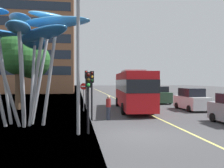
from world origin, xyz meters
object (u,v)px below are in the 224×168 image
at_px(traffic_light_kerb_far, 92,85).
at_px(traffic_light_kerb_near, 88,89).
at_px(car_side_street, 143,92).
at_px(leaf_sculpture, 24,33).
at_px(no_entry_sign, 84,92).
at_px(car_parked_far, 159,95).
at_px(car_parked_mid, 191,100).
at_px(traffic_light_island_mid, 86,81).
at_px(car_far_side, 135,90).
at_px(red_bus, 133,88).
at_px(pedestrian, 108,108).
at_px(street_lamp, 85,32).

bearing_deg(traffic_light_kerb_far, traffic_light_kerb_near, -96.22).
xyz_separation_m(traffic_light_kerb_far, car_side_street, (9.01, 18.75, -1.50)).
relative_size(leaf_sculpture, no_entry_sign, 3.43).
distance_m(leaf_sculpture, car_side_street, 24.23).
relative_size(car_parked_far, car_side_street, 1.14).
height_order(car_parked_mid, no_entry_sign, no_entry_sign).
bearing_deg(traffic_light_kerb_far, traffic_light_island_mid, 91.00).
height_order(leaf_sculpture, traffic_light_kerb_far, leaf_sculpture).
relative_size(traffic_light_island_mid, car_far_side, 0.92).
distance_m(traffic_light_kerb_far, car_parked_mid, 10.77).
bearing_deg(traffic_light_kerb_near, traffic_light_island_mid, 88.29).
height_order(traffic_light_kerb_near, car_parked_mid, traffic_light_kerb_near).
height_order(red_bus, traffic_light_kerb_far, red_bus).
bearing_deg(car_parked_far, traffic_light_kerb_near, -120.78).
xyz_separation_m(traffic_light_kerb_near, car_far_side, (10.05, 30.17, -1.37)).
bearing_deg(traffic_light_island_mid, no_entry_sign, -99.71).
height_order(car_parked_far, car_far_side, car_far_side).
xyz_separation_m(car_parked_mid, no_entry_sign, (-10.08, 0.79, 0.74)).
distance_m(traffic_light_kerb_far, car_parked_far, 14.76).
relative_size(car_far_side, pedestrian, 2.36).
relative_size(car_side_street, pedestrian, 2.23).
bearing_deg(car_side_street, leaf_sculpture, -124.12).
height_order(leaf_sculpture, traffic_light_island_mid, leaf_sculpture).
height_order(traffic_light_island_mid, street_lamp, street_lamp).
relative_size(traffic_light_kerb_near, no_entry_sign, 1.26).
bearing_deg(traffic_light_kerb_near, car_far_side, 71.57).
relative_size(traffic_light_island_mid, car_side_street, 0.98).
distance_m(leaf_sculpture, street_lamp, 4.99).
distance_m(red_bus, car_side_street, 14.25).
bearing_deg(red_bus, traffic_light_island_mid, 158.60).
bearing_deg(red_bus, car_parked_mid, -8.98).
bearing_deg(no_entry_sign, traffic_light_island_mid, 80.29).
bearing_deg(street_lamp, red_bus, 63.31).
bearing_deg(car_parked_mid, pedestrian, -152.43).
xyz_separation_m(traffic_light_kerb_near, traffic_light_island_mid, (0.34, 11.30, 0.38)).
distance_m(red_bus, traffic_light_kerb_near, 10.69).
distance_m(traffic_light_island_mid, street_lamp, 11.61).
xyz_separation_m(car_parked_mid, street_lamp, (-10.28, -8.75, 4.34)).
relative_size(leaf_sculpture, pedestrian, 5.09).
bearing_deg(traffic_light_kerb_far, car_parked_mid, 25.03).
relative_size(traffic_light_kerb_near, car_side_street, 0.84).
xyz_separation_m(red_bus, car_parked_mid, (5.45, -0.86, -1.08)).
relative_size(pedestrian, no_entry_sign, 0.67).
bearing_deg(traffic_light_island_mid, red_bus, -21.40).
height_order(traffic_light_island_mid, pedestrian, traffic_light_island_mid).
height_order(car_parked_far, pedestrian, car_parked_far).
bearing_deg(no_entry_sign, leaf_sculpture, -121.99).
height_order(traffic_light_kerb_near, car_parked_far, traffic_light_kerb_near).
xyz_separation_m(red_bus, traffic_light_kerb_far, (-4.21, -5.37, 0.46)).
height_order(traffic_light_kerb_far, pedestrian, traffic_light_kerb_far).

